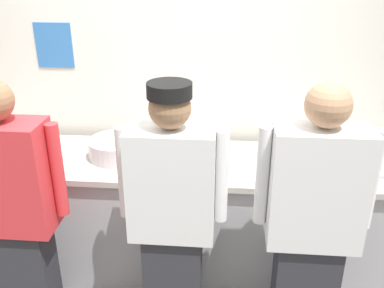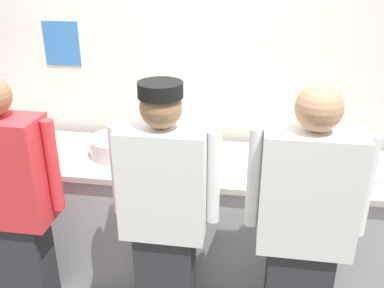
# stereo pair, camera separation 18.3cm
# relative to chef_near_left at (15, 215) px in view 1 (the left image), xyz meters

# --- Properties ---
(wall_back) EXTENTS (5.10, 0.11, 2.81)m
(wall_back) POSITION_rel_chef_near_left_xyz_m (0.80, 1.15, 0.53)
(wall_back) COLOR silver
(wall_back) RESTS_ON ground
(prep_counter) EXTENTS (3.25, 0.71, 0.94)m
(prep_counter) POSITION_rel_chef_near_left_xyz_m (0.80, 0.67, -0.41)
(prep_counter) COLOR #B2B2B7
(prep_counter) RESTS_ON ground
(chef_near_left) EXTENTS (0.61, 0.24, 1.66)m
(chef_near_left) POSITION_rel_chef_near_left_xyz_m (0.00, 0.00, 0.00)
(chef_near_left) COLOR #2D2D33
(chef_near_left) RESTS_ON ground
(chef_center) EXTENTS (0.60, 0.24, 1.65)m
(chef_center) POSITION_rel_chef_near_left_xyz_m (0.89, 0.04, 0.00)
(chef_center) COLOR #2D2D33
(chef_center) RESTS_ON ground
(chef_far_right) EXTENTS (0.62, 0.24, 1.69)m
(chef_far_right) POSITION_rel_chef_near_left_xyz_m (1.63, -0.00, 0.02)
(chef_far_right) COLOR #2D2D33
(chef_far_right) RESTS_ON ground
(plate_stack_front) EXTENTS (0.22, 0.22, 0.06)m
(plate_stack_front) POSITION_rel_chef_near_left_xyz_m (1.56, 0.82, 0.09)
(plate_stack_front) COLOR white
(plate_stack_front) RESTS_ON prep_counter
(plate_stack_rear) EXTENTS (0.24, 0.24, 0.05)m
(plate_stack_rear) POSITION_rel_chef_near_left_xyz_m (-0.27, 0.68, 0.08)
(plate_stack_rear) COLOR white
(plate_stack_rear) RESTS_ON prep_counter
(mixing_bowl_steel) EXTENTS (0.38, 0.38, 0.13)m
(mixing_bowl_steel) POSITION_rel_chef_near_left_xyz_m (0.42, 0.67, 0.12)
(mixing_bowl_steel) COLOR #B7BABF
(mixing_bowl_steel) RESTS_ON prep_counter
(sheet_tray) EXTENTS (0.42, 0.29, 0.02)m
(sheet_tray) POSITION_rel_chef_near_left_xyz_m (2.05, 0.64, 0.07)
(sheet_tray) COLOR #B7BABF
(sheet_tray) RESTS_ON prep_counter
(squeeze_bottle_primary) EXTENTS (0.06, 0.06, 0.21)m
(squeeze_bottle_primary) POSITION_rel_chef_near_left_xyz_m (1.11, 0.71, 0.16)
(squeeze_bottle_primary) COLOR #E5E066
(squeeze_bottle_primary) RESTS_ON prep_counter
(ramekin_orange_sauce) EXTENTS (0.11, 0.11, 0.04)m
(ramekin_orange_sauce) POSITION_rel_chef_near_left_xyz_m (0.04, 0.62, 0.08)
(ramekin_orange_sauce) COLOR white
(ramekin_orange_sauce) RESTS_ON prep_counter
(ramekin_red_sauce) EXTENTS (0.11, 0.11, 0.05)m
(ramekin_red_sauce) POSITION_rel_chef_near_left_xyz_m (0.82, 0.60, 0.09)
(ramekin_red_sauce) COLOR white
(ramekin_red_sauce) RESTS_ON prep_counter
(deli_cup) EXTENTS (0.09, 0.09, 0.08)m
(deli_cup) POSITION_rel_chef_near_left_xyz_m (-0.37, 0.88, 0.10)
(deli_cup) COLOR white
(deli_cup) RESTS_ON prep_counter
(chefs_knife) EXTENTS (0.28, 0.03, 0.02)m
(chefs_knife) POSITION_rel_chef_near_left_xyz_m (1.53, 0.54, 0.06)
(chefs_knife) COLOR #B7BABF
(chefs_knife) RESTS_ON prep_counter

